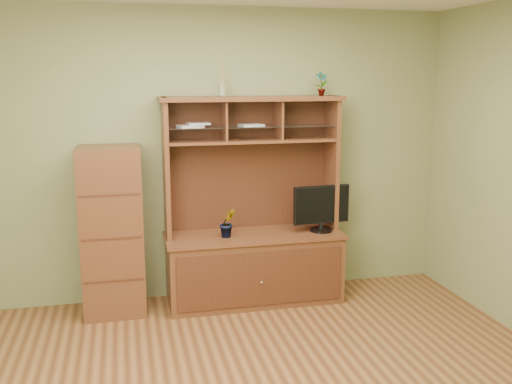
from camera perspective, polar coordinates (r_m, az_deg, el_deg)
name	(u,v)px	position (r m, az deg, el deg)	size (l,w,h in m)	color
room	(269,199)	(3.43, 1.29, -0.72)	(4.54, 4.04, 2.74)	#532F17
media_hutch	(253,246)	(5.34, -0.26, -5.43)	(1.66, 0.61, 1.90)	#4D2C16
monitor	(322,207)	(5.34, 6.57, -1.54)	(0.55, 0.21, 0.43)	black
orchid_plant	(228,223)	(5.14, -2.85, -3.09)	(0.15, 0.12, 0.27)	#2F5E20
top_plant	(321,84)	(5.37, 6.55, 10.73)	(0.12, 0.08, 0.22)	#2C6322
reed_diffuser	(222,84)	(5.13, -3.45, 10.77)	(0.06, 0.06, 0.29)	silver
magazines	(213,125)	(5.13, -4.36, 6.70)	(0.79, 0.21, 0.04)	silver
side_cabinet	(112,231)	(5.16, -14.20, -3.81)	(0.53, 0.48, 1.49)	#4D2C16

